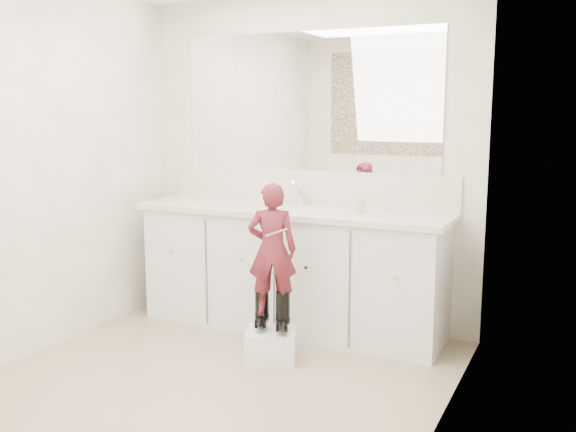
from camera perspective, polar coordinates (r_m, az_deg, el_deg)
The scene contains 16 objects.
floor at distance 3.80m, azimuth -7.94°, elevation -15.32°, with size 3.00×3.00×0.00m, color #8D755C.
wall_back at distance 4.78m, azimuth 1.74°, elevation 4.83°, with size 2.60×2.60×0.00m, color beige.
wall_left at distance 4.33m, azimuth -22.83°, elevation 3.62°, with size 3.00×3.00×0.00m, color beige.
wall_right at distance 2.95m, azimuth 13.05°, elevation 1.71°, with size 3.00×3.00×0.00m, color beige.
vanity_cabinet at distance 4.66m, azimuth 0.31°, elevation -4.95°, with size 2.20×0.55×0.85m, color silver.
countertop at distance 4.56m, azimuth 0.23°, elevation 0.43°, with size 2.28×0.58×0.04m, color beige.
backsplash at distance 4.79m, azimuth 1.65°, elevation 2.61°, with size 2.28×0.03×0.25m, color beige.
mirror at distance 4.76m, azimuth 1.70°, elevation 10.12°, with size 2.00×0.02×1.00m, color white.
faucet at distance 4.70m, azimuth 1.10°, elevation 1.56°, with size 0.08×0.08×0.10m, color silver.
cup at distance 4.39m, azimuth 6.30°, elevation 0.89°, with size 0.10×0.10×0.09m, color beige.
soap_bottle at distance 4.60m, azimuth -1.93°, elevation 2.00°, with size 0.09×0.09×0.20m, color white.
step_stool at distance 4.17m, azimuth -1.51°, elevation -11.40°, with size 0.31×0.26×0.20m, color white.
boot_left at distance 4.15m, azimuth -2.33°, elevation -8.19°, with size 0.09×0.17×0.26m, color black, non-canonical shape.
boot_right at distance 4.08m, azimuth -0.45°, elevation -8.48°, with size 0.09×0.17×0.26m, color black, non-canonical shape.
toddler at distance 4.01m, azimuth -1.42°, elevation -3.00°, with size 0.31×0.20×0.84m, color #9F313C.
toothbrush at distance 3.89m, azimuth -1.05°, elevation -1.47°, with size 0.01×0.01×0.14m, color #FD628E.
Camera 1 is at (1.93, -2.86, 1.59)m, focal length 40.00 mm.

